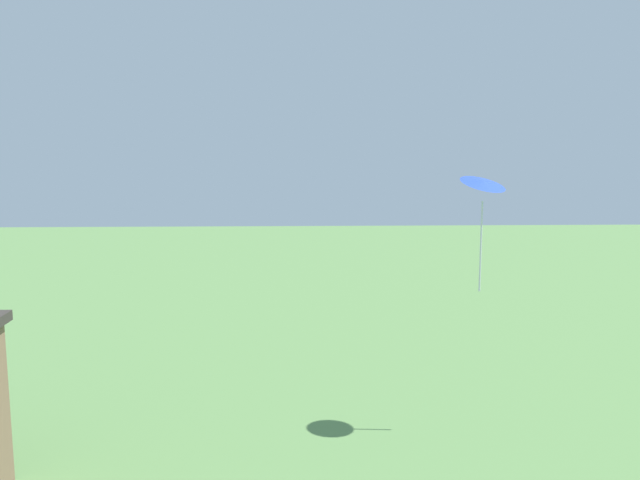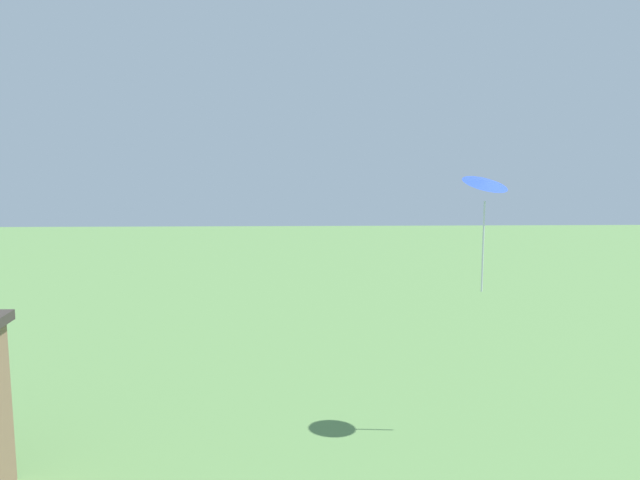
% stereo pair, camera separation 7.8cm
% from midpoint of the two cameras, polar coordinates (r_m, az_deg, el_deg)
% --- Properties ---
extents(kite_blue_delta, '(1.71, 1.71, 3.22)m').
position_cam_midpoint_polar(kite_blue_delta, '(19.68, 13.19, 4.28)').
color(kite_blue_delta, blue).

